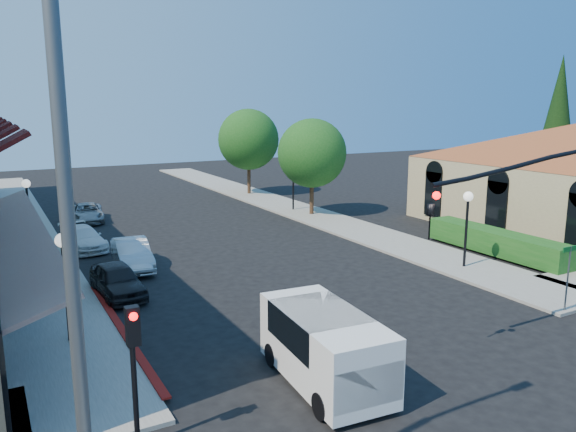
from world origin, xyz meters
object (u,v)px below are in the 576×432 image
street_tree_a (312,153)px  secondary_signal (134,351)px  lamppost_right_near (467,210)px  parked_car_d (87,213)px  white_van (326,344)px  parked_car_c (83,238)px  signal_mast_arm (563,209)px  lamppost_left_near (64,260)px  street_tree_b (248,140)px  lamppost_left_far (27,195)px  lamppost_right_far (293,172)px  parked_car_b (132,254)px  parked_car_a (117,280)px  conifer_far (558,118)px  street_name_sign (569,268)px  cobra_streetlight (98,263)px

street_tree_a → secondary_signal: 26.64m
lamppost_right_near → parked_car_d: 23.43m
street_tree_a → white_van: street_tree_a is taller
parked_car_c → parked_car_d: size_ratio=0.99×
lamppost_right_near → parked_car_d: bearing=124.8°
signal_mast_arm → parked_car_d: size_ratio=1.94×
lamppost_left_near → white_van: 8.42m
street_tree_b → lamppost_left_far: bearing=-150.0°
lamppost_left_near → lamppost_right_far: bearing=43.3°
lamppost_right_near → parked_car_c: size_ratio=0.88×
lamppost_left_near → parked_car_b: 8.42m
parked_car_a → parked_car_b: (1.40, 3.44, 0.03)m
conifer_far → secondary_signal: 39.85m
lamppost_left_near → parked_car_d: 19.64m
street_name_sign → conifer_far: bearing=37.6°
secondary_signal → white_van: size_ratio=0.72×
street_tree_b → signal_mast_arm: 30.65m
street_tree_b → lamppost_right_near: (-0.30, -24.00, -1.81)m
conifer_far → secondary_signal: (-36.00, -16.59, -4.04)m
street_name_sign → lamppost_left_near: (-16.00, 5.80, 1.04)m
conifer_far → street_name_sign: bearing=-142.4°
signal_mast_arm → secondary_signal: size_ratio=2.41×
lamppost_left_near → street_tree_b: bearing=54.2°
lamppost_right_near → parked_car_c: lamppost_right_near is taller
street_tree_b → lamppost_left_near: bearing=-125.8°
street_tree_b → signal_mast_arm: size_ratio=0.88×
parked_car_c → parked_car_b: bearing=-81.1°
lamppost_left_far → lamppost_right_near: same height
street_name_sign → lamppost_right_near: size_ratio=0.70×
street_tree_b → parked_car_d: street_tree_b is taller
parked_car_a → parked_car_d: (1.40, 15.33, -0.08)m
street_tree_b → parked_car_d: (-13.60, -4.83, -3.97)m
parked_car_b → lamppost_left_near: bearing=-112.3°
white_van → parked_car_a: (-3.34, 9.89, -0.50)m
street_name_sign → lamppost_right_near: bearing=80.2°
secondary_signal → lamppost_left_far: (-0.50, 20.59, 0.42)m
white_van → lamppost_right_near: bearing=28.0°
conifer_far → lamppost_right_near: 22.21m
street_tree_b → secondary_signal: bearing=-118.8°
conifer_far → white_van: 35.17m
white_van → parked_car_c: (-3.34, 18.05, -0.56)m
street_tree_b → lamppost_right_near: street_tree_b is taller
lamppost_left_near → lamppost_right_near: 17.00m
secondary_signal → white_van: 5.30m
conifer_far → street_name_sign: size_ratio=4.40×
cobra_streetlight → parked_car_b: (4.35, 17.28, -4.59)m
street_tree_a → signal_mast_arm: bearing=-98.2°
lamppost_left_near → conifer_far: bearing=15.3°
signal_mast_arm → parked_car_b: size_ratio=1.94×
street_name_sign → parked_car_d: size_ratio=0.60×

